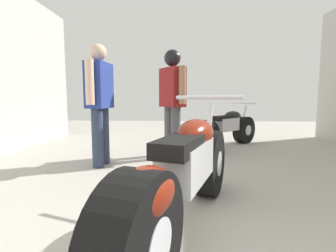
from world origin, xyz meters
The scene contains 5 objects.
ground_plane centered at (0.00, 3.09, 0.00)m, with size 16.01×16.01×0.00m, color #A8A399.
motorcycle_maroon_cruiser centered at (-0.20, 1.71, 0.43)m, with size 0.98×2.14×1.02m.
motorcycle_black_naked centered at (0.70, 5.03, 0.38)m, with size 1.53×1.54×0.91m.
mechanic_in_blue centered at (-1.41, 3.53, 1.00)m, with size 0.30×0.71×1.77m.
mechanic_with_helmet centered at (-0.37, 4.17, 1.08)m, with size 0.49×0.65×1.81m.
Camera 1 is at (-0.24, -0.02, 0.98)m, focal length 26.23 mm.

